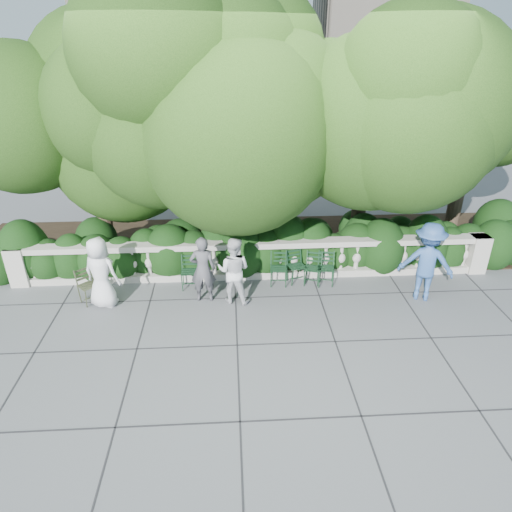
{
  "coord_description": "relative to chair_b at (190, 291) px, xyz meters",
  "views": [
    {
      "loc": [
        -0.56,
        -8.41,
        5.72
      ],
      "look_at": [
        0.0,
        1.0,
        1.0
      ],
      "focal_mm": 32.0,
      "sensor_mm": 36.0,
      "label": 1
    }
  ],
  "objects": [
    {
      "name": "person_businessman",
      "position": [
        -1.9,
        -0.51,
        0.84
      ],
      "size": [
        0.95,
        0.78,
        1.68
      ],
      "primitive_type": "imported",
      "rotation": [
        0.0,
        0.0,
        2.8
      ],
      "color": "silver",
      "rests_on": "ground"
    },
    {
      "name": "chair_d",
      "position": [
        2.97,
        -0.0,
        0.0
      ],
      "size": [
        0.56,
        0.59,
        0.84
      ],
      "primitive_type": null,
      "rotation": [
        0.0,
        0.0,
        -0.3
      ],
      "color": "black",
      "rests_on": "ground"
    },
    {
      "name": "chair_b",
      "position": [
        0.0,
        0.0,
        0.0
      ],
      "size": [
        0.44,
        0.48,
        0.84
      ],
      "primitive_type": null,
      "rotation": [
        0.0,
        0.0,
        0.01
      ],
      "color": "black",
      "rests_on": "ground"
    },
    {
      "name": "ground",
      "position": [
        1.59,
        -1.2,
        0.0
      ],
      "size": [
        90.0,
        90.0,
        0.0
      ],
      "primitive_type": "plane",
      "color": "#4C4F54",
      "rests_on": "ground"
    },
    {
      "name": "person_casual_man",
      "position": [
        1.06,
        -0.5,
        0.8
      ],
      "size": [
        0.91,
        0.79,
        1.6
      ],
      "primitive_type": "imported",
      "rotation": [
        0.0,
        0.0,
        2.87
      ],
      "color": "silver",
      "rests_on": "ground"
    },
    {
      "name": "person_woman_grey",
      "position": [
        0.37,
        -0.42,
        0.8
      ],
      "size": [
        0.59,
        0.39,
        1.61
      ],
      "primitive_type": "imported",
      "rotation": [
        0.0,
        0.0,
        3.13
      ],
      "color": "#47464C",
      "rests_on": "ground"
    },
    {
      "name": "shrub_hedge",
      "position": [
        1.59,
        1.8,
        0.0
      ],
      "size": [
        15.0,
        2.6,
        1.7
      ],
      "primitive_type": null,
      "color": "black",
      "rests_on": "ground"
    },
    {
      "name": "tree_canopy",
      "position": [
        2.28,
        1.99,
        3.96
      ],
      "size": [
        15.04,
        6.52,
        6.78
      ],
      "color": "#3F3023",
      "rests_on": "ground"
    },
    {
      "name": "chair_e",
      "position": [
        2.16,
        0.04,
        0.0
      ],
      "size": [
        0.48,
        0.52,
        0.84
      ],
      "primitive_type": null,
      "rotation": [
        0.0,
        0.0,
        -0.09
      ],
      "color": "black",
      "rests_on": "ground"
    },
    {
      "name": "chair_c",
      "position": [
        2.67,
        0.14,
        0.0
      ],
      "size": [
        0.55,
        0.58,
        0.84
      ],
      "primitive_type": null,
      "rotation": [
        0.0,
        0.0,
        0.28
      ],
      "color": "black",
      "rests_on": "ground"
    },
    {
      "name": "chair_f",
      "position": [
        3.3,
        -0.01,
        0.0
      ],
      "size": [
        0.52,
        0.55,
        0.84
      ],
      "primitive_type": null,
      "rotation": [
        0.0,
        0.0,
        -0.18
      ],
      "color": "black",
      "rests_on": "ground"
    },
    {
      "name": "chair_weathered",
      "position": [
        -2.17,
        -0.48,
        0.0
      ],
      "size": [
        0.65,
        0.65,
        0.84
      ],
      "primitive_type": null,
      "rotation": [
        0.0,
        0.0,
        0.71
      ],
      "color": "black",
      "rests_on": "ground"
    },
    {
      "name": "balustrade",
      "position": [
        1.59,
        0.6,
        0.49
      ],
      "size": [
        12.0,
        0.44,
        1.0
      ],
      "color": "#9E998E",
      "rests_on": "ground"
    },
    {
      "name": "person_older_blue",
      "position": [
        5.47,
        -0.63,
        0.95
      ],
      "size": [
        1.4,
        1.11,
        1.89
      ],
      "primitive_type": "imported",
      "rotation": [
        0.0,
        0.0,
        2.76
      ],
      "color": "#2E508A",
      "rests_on": "ground"
    }
  ]
}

